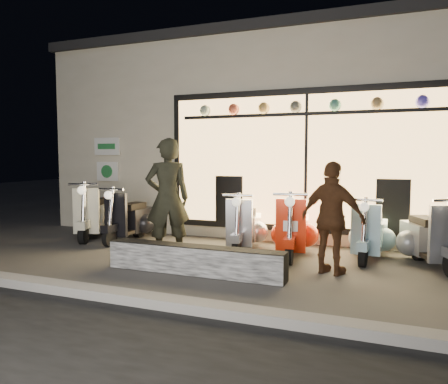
# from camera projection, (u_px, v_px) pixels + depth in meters

# --- Properties ---
(ground) EXTENTS (40.00, 40.00, 0.00)m
(ground) POSITION_uv_depth(u_px,v_px,m) (227.00, 265.00, 6.60)
(ground) COLOR #383533
(ground) RESTS_ON ground
(kerb) EXTENTS (40.00, 0.25, 0.12)m
(kerb) POSITION_uv_depth(u_px,v_px,m) (160.00, 302.00, 4.74)
(kerb) COLOR slate
(kerb) RESTS_ON ground
(shop_building) EXTENTS (10.20, 6.23, 4.20)m
(shop_building) POSITION_uv_depth(u_px,v_px,m) (299.00, 138.00, 11.04)
(shop_building) COLOR beige
(shop_building) RESTS_ON ground
(graffiti_barrier) EXTENTS (2.59, 0.28, 0.40)m
(graffiti_barrier) POSITION_uv_depth(u_px,v_px,m) (195.00, 260.00, 6.07)
(graffiti_barrier) COLOR black
(graffiti_barrier) RESTS_ON ground
(scooter_silver) EXTENTS (0.56, 1.38, 0.98)m
(scooter_silver) POSITION_uv_depth(u_px,v_px,m) (245.00, 227.00, 7.70)
(scooter_silver) COLOR black
(scooter_silver) RESTS_ON ground
(scooter_red) EXTENTS (0.59, 1.46, 1.04)m
(scooter_red) POSITION_uv_depth(u_px,v_px,m) (294.00, 229.00, 7.28)
(scooter_red) COLOR black
(scooter_red) RESTS_ON ground
(scooter_black) EXTENTS (0.46, 1.41, 1.02)m
(scooter_black) POSITION_uv_depth(u_px,v_px,m) (132.00, 219.00, 8.56)
(scooter_black) COLOR black
(scooter_black) RESTS_ON ground
(scooter_cream) EXTENTS (0.87, 1.50, 1.09)m
(scooter_cream) POSITION_uv_depth(u_px,v_px,m) (95.00, 215.00, 8.88)
(scooter_cream) COLOR black
(scooter_cream) RESTS_ON ground
(scooter_blue) EXTENTS (0.51, 1.36, 0.97)m
(scooter_blue) POSITION_uv_depth(u_px,v_px,m) (371.00, 234.00, 7.05)
(scooter_blue) COLOR black
(scooter_blue) RESTS_ON ground
(scooter_grey) EXTENTS (0.81, 1.40, 1.02)m
(scooter_grey) POSITION_uv_depth(u_px,v_px,m) (427.00, 238.00, 6.59)
(scooter_grey) COLOR black
(scooter_grey) RESTS_ON ground
(man) EXTENTS (0.84, 0.78, 1.93)m
(man) POSITION_uv_depth(u_px,v_px,m) (168.00, 198.00, 6.99)
(man) COLOR black
(man) RESTS_ON ground
(woman) EXTENTS (0.99, 0.65, 1.57)m
(woman) POSITION_uv_depth(u_px,v_px,m) (332.00, 218.00, 6.02)
(woman) COLOR #55311A
(woman) RESTS_ON ground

